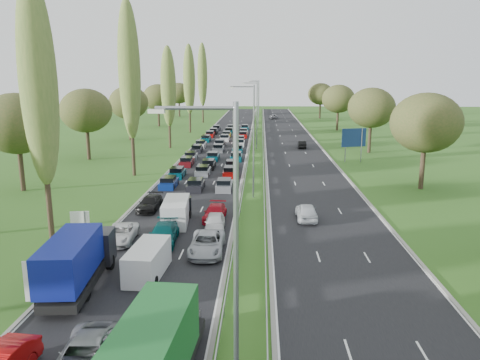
{
  "coord_description": "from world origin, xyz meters",
  "views": [
    {
      "loc": [
        5.26,
        -6.11,
        12.69
      ],
      "look_at": [
        2.97,
        44.92,
        1.5
      ],
      "focal_mm": 35.0,
      "sensor_mm": 36.0,
      "label": 1
    }
  ],
  "objects_px": {
    "blue_lorry": "(77,261)",
    "white_van_rear": "(176,211)",
    "info_sign": "(80,220)",
    "near_car_3": "(150,203)",
    "direction_sign": "(354,139)",
    "white_van_front": "(148,260)",
    "near_car_2": "(121,234)"
  },
  "relations": [
    {
      "from": "blue_lorry",
      "to": "info_sign",
      "type": "xyz_separation_m",
      "value": [
        -3.6,
        9.68,
        -0.48
      ]
    },
    {
      "from": "near_car_2",
      "to": "info_sign",
      "type": "relative_size",
      "value": 2.26
    },
    {
      "from": "near_car_3",
      "to": "info_sign",
      "type": "relative_size",
      "value": 2.19
    },
    {
      "from": "near_car_2",
      "to": "info_sign",
      "type": "xyz_separation_m",
      "value": [
        -3.69,
        1.22,
        0.69
      ]
    },
    {
      "from": "info_sign",
      "to": "direction_sign",
      "type": "distance_m",
      "value": 45.87
    },
    {
      "from": "blue_lorry",
      "to": "white_van_front",
      "type": "distance_m",
      "value": 4.53
    },
    {
      "from": "white_van_rear",
      "to": "info_sign",
      "type": "distance_m",
      "value": 8.19
    },
    {
      "from": "white_van_front",
      "to": "info_sign",
      "type": "xyz_separation_m",
      "value": [
        -7.35,
        7.28,
        0.34
      ]
    },
    {
      "from": "white_van_front",
      "to": "direction_sign",
      "type": "distance_m",
      "value": 48.04
    },
    {
      "from": "white_van_rear",
      "to": "near_car_2",
      "type": "bearing_deg",
      "value": -129.65
    },
    {
      "from": "white_van_front",
      "to": "blue_lorry",
      "type": "bearing_deg",
      "value": -144.19
    },
    {
      "from": "white_van_rear",
      "to": "info_sign",
      "type": "xyz_separation_m",
      "value": [
        -7.22,
        -3.86,
        0.27
      ]
    },
    {
      "from": "white_van_front",
      "to": "white_van_rear",
      "type": "bearing_deg",
      "value": 93.95
    },
    {
      "from": "near_car_2",
      "to": "white_van_front",
      "type": "bearing_deg",
      "value": -62.07
    },
    {
      "from": "white_van_front",
      "to": "direction_sign",
      "type": "height_order",
      "value": "direction_sign"
    },
    {
      "from": "white_van_front",
      "to": "info_sign",
      "type": "relative_size",
      "value": 2.37
    },
    {
      "from": "near_car_2",
      "to": "info_sign",
      "type": "bearing_deg",
      "value": 158.48
    },
    {
      "from": "near_car_2",
      "to": "info_sign",
      "type": "distance_m",
      "value": 3.95
    },
    {
      "from": "near_car_3",
      "to": "white_van_rear",
      "type": "distance_m",
      "value": 5.25
    },
    {
      "from": "near_car_3",
      "to": "blue_lorry",
      "type": "bearing_deg",
      "value": -88.44
    },
    {
      "from": "near_car_3",
      "to": "white_van_rear",
      "type": "bearing_deg",
      "value": -47.7
    },
    {
      "from": "white_van_rear",
      "to": "info_sign",
      "type": "relative_size",
      "value": 2.55
    },
    {
      "from": "near_car_3",
      "to": "info_sign",
      "type": "distance_m",
      "value": 8.8
    },
    {
      "from": "white_van_rear",
      "to": "direction_sign",
      "type": "bearing_deg",
      "value": 50.91
    },
    {
      "from": "near_car_2",
      "to": "direction_sign",
      "type": "relative_size",
      "value": 0.91
    },
    {
      "from": "near_car_3",
      "to": "info_sign",
      "type": "bearing_deg",
      "value": -113.7
    },
    {
      "from": "near_car_3",
      "to": "direction_sign",
      "type": "distance_m",
      "value": 37.42
    },
    {
      "from": "near_car_2",
      "to": "near_car_3",
      "type": "bearing_deg",
      "value": 85.69
    },
    {
      "from": "blue_lorry",
      "to": "white_van_front",
      "type": "height_order",
      "value": "blue_lorry"
    },
    {
      "from": "blue_lorry",
      "to": "direction_sign",
      "type": "xyz_separation_m",
      "value": [
        25.2,
        45.31,
        1.72
      ]
    },
    {
      "from": "blue_lorry",
      "to": "white_van_rear",
      "type": "distance_m",
      "value": 14.04
    },
    {
      "from": "blue_lorry",
      "to": "direction_sign",
      "type": "distance_m",
      "value": 51.88
    }
  ]
}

